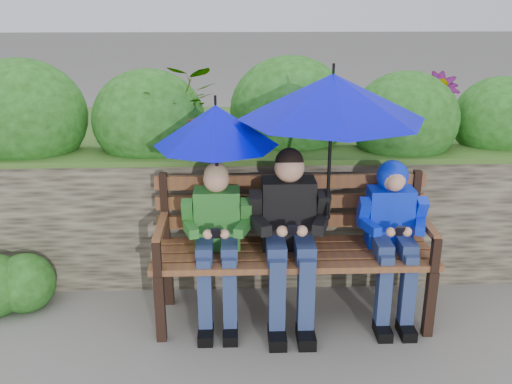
{
  "coord_description": "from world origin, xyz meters",
  "views": [
    {
      "loc": [
        -0.12,
        -3.37,
        2.17
      ],
      "look_at": [
        0.0,
        0.1,
        0.95
      ],
      "focal_mm": 40.0,
      "sensor_mm": 36.0,
      "label": 1
    }
  ],
  "objects_px": {
    "umbrella_right": "(332,97)",
    "boy_left": "(217,235)",
    "umbrella_left": "(216,126)",
    "boy_middle": "(289,229)",
    "park_bench": "(292,239)",
    "boy_right": "(392,227)"
  },
  "relations": [
    {
      "from": "umbrella_right",
      "to": "boy_left",
      "type": "bearing_deg",
      "value": 177.87
    },
    {
      "from": "umbrella_left",
      "to": "umbrella_right",
      "type": "xyz_separation_m",
      "value": [
        0.72,
        -0.08,
        0.19
      ]
    },
    {
      "from": "boy_middle",
      "to": "umbrella_left",
      "type": "distance_m",
      "value": 0.84
    },
    {
      "from": "umbrella_right",
      "to": "boy_middle",
      "type": "bearing_deg",
      "value": 175.96
    },
    {
      "from": "park_bench",
      "to": "boy_left",
      "type": "distance_m",
      "value": 0.52
    },
    {
      "from": "park_bench",
      "to": "umbrella_left",
      "type": "distance_m",
      "value": 0.95
    },
    {
      "from": "umbrella_right",
      "to": "umbrella_left",
      "type": "bearing_deg",
      "value": 173.41
    },
    {
      "from": "park_bench",
      "to": "boy_left",
      "type": "bearing_deg",
      "value": -170.49
    },
    {
      "from": "boy_left",
      "to": "umbrella_right",
      "type": "bearing_deg",
      "value": -2.13
    },
    {
      "from": "boy_left",
      "to": "umbrella_right",
      "type": "height_order",
      "value": "umbrella_right"
    },
    {
      "from": "park_bench",
      "to": "boy_middle",
      "type": "bearing_deg",
      "value": -108.14
    },
    {
      "from": "umbrella_left",
      "to": "umbrella_right",
      "type": "relative_size",
      "value": 0.71
    },
    {
      "from": "boy_right",
      "to": "umbrella_right",
      "type": "xyz_separation_m",
      "value": [
        -0.45,
        -0.04,
        0.89
      ]
    },
    {
      "from": "park_bench",
      "to": "umbrella_right",
      "type": "relative_size",
      "value": 1.62
    },
    {
      "from": "boy_left",
      "to": "umbrella_left",
      "type": "bearing_deg",
      "value": 82.89
    },
    {
      "from": "boy_right",
      "to": "umbrella_right",
      "type": "relative_size",
      "value": 0.95
    },
    {
      "from": "umbrella_left",
      "to": "boy_right",
      "type": "bearing_deg",
      "value": -2.12
    },
    {
      "from": "park_bench",
      "to": "umbrella_right",
      "type": "distance_m",
      "value": 1.03
    },
    {
      "from": "umbrella_left",
      "to": "boy_middle",
      "type": "bearing_deg",
      "value": -7.9
    },
    {
      "from": "park_bench",
      "to": "boy_right",
      "type": "distance_m",
      "value": 0.68
    },
    {
      "from": "park_bench",
      "to": "boy_right",
      "type": "height_order",
      "value": "boy_right"
    },
    {
      "from": "boy_left",
      "to": "umbrella_right",
      "type": "relative_size",
      "value": 0.96
    }
  ]
}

